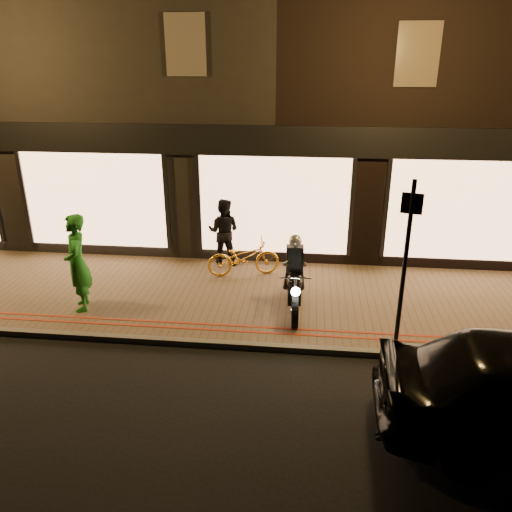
{
  "coord_description": "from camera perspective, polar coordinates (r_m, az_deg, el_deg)",
  "views": [
    {
      "loc": [
        0.83,
        -7.7,
        4.92
      ],
      "look_at": [
        -0.21,
        1.87,
        1.1
      ],
      "focal_mm": 35.0,
      "sensor_mm": 36.0,
      "label": 1
    }
  ],
  "objects": [
    {
      "name": "ground",
      "position": [
        9.17,
        0.06,
        -10.79
      ],
      "size": [
        90.0,
        90.0,
        0.0
      ],
      "primitive_type": "plane",
      "color": "black",
      "rests_on": "ground"
    },
    {
      "name": "sidewalk",
      "position": [
        10.88,
        1.19,
        -4.9
      ],
      "size": [
        50.0,
        4.0,
        0.12
      ],
      "primitive_type": "cube",
      "color": "brown",
      "rests_on": "ground"
    },
    {
      "name": "kerb_stone",
      "position": [
        9.18,
        0.09,
        -10.31
      ],
      "size": [
        50.0,
        0.14,
        0.12
      ],
      "primitive_type": "cube",
      "color": "#59544C",
      "rests_on": "ground"
    },
    {
      "name": "red_kerb_lines",
      "position": [
        9.58,
        0.42,
        -8.42
      ],
      "size": [
        50.0,
        0.26,
        0.01
      ],
      "color": "maroon",
      "rests_on": "sidewalk"
    },
    {
      "name": "building_row",
      "position": [
        16.72,
        3.57,
        19.28
      ],
      "size": [
        48.0,
        10.11,
        8.5
      ],
      "color": "black",
      "rests_on": "ground"
    },
    {
      "name": "motorcycle",
      "position": [
        10.06,
        4.41,
        -3.01
      ],
      "size": [
        0.6,
        1.94,
        1.59
      ],
      "rotation": [
        0.0,
        0.0,
        0.06
      ],
      "color": "black",
      "rests_on": "sidewalk"
    },
    {
      "name": "sign_post",
      "position": [
        8.84,
        16.75,
        -0.01
      ],
      "size": [
        0.34,
        0.13,
        3.0
      ],
      "rotation": [
        0.0,
        0.0,
        -0.3
      ],
      "color": "black",
      "rests_on": "sidewalk"
    },
    {
      "name": "bicycle_gold",
      "position": [
        11.73,
        -1.44,
        -0.16
      ],
      "size": [
        1.79,
        1.02,
        0.89
      ],
      "primitive_type": "imported",
      "rotation": [
        0.0,
        0.0,
        1.84
      ],
      "color": "gold",
      "rests_on": "sidewalk"
    },
    {
      "name": "person_green",
      "position": [
        10.58,
        -19.75,
        -0.74
      ],
      "size": [
        0.72,
        0.86,
        2.0
      ],
      "primitive_type": "imported",
      "rotation": [
        0.0,
        0.0,
        -1.17
      ],
      "color": "#207821",
      "rests_on": "sidewalk"
    },
    {
      "name": "person_dark",
      "position": [
        12.34,
        -3.71,
        2.81
      ],
      "size": [
        0.86,
        0.7,
        1.66
      ],
      "primitive_type": "imported",
      "rotation": [
        0.0,
        0.0,
        3.04
      ],
      "color": "black",
      "rests_on": "sidewalk"
    }
  ]
}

